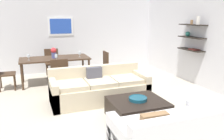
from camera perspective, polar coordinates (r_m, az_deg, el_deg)
name	(u,v)px	position (r m, az deg, el deg)	size (l,w,h in m)	color
ground_plane	(104,105)	(5.22, -1.90, -8.76)	(18.00, 18.00, 0.00)	#BCB29E
back_wall_unit	(80,33)	(8.33, -7.85, 9.16)	(8.40, 0.09, 2.70)	silver
right_wall_shelf_unit	(200,38)	(6.92, 21.00, 7.48)	(0.34, 8.20, 2.70)	silver
sofa_beige	(99,89)	(5.41, -3.18, -4.63)	(2.23, 0.90, 0.78)	beige
loveseat_white	(169,138)	(3.47, 13.84, -15.98)	(1.55, 0.90, 0.78)	white
coffee_table	(137,110)	(4.55, 6.25, -9.70)	(1.04, 0.92, 0.38)	black
decorative_bowl	(138,99)	(4.47, 6.41, -7.03)	(0.35, 0.35, 0.06)	navy
dining_table	(55,60)	(6.93, -13.94, 2.39)	(1.96, 0.90, 0.75)	#422D1E
dining_chair_foot	(59,73)	(6.13, -12.91, -0.69)	(0.44, 0.44, 0.88)	#422D1E
dining_chair_left_near	(3,72)	(6.76, -25.37, -0.36)	(0.44, 0.44, 0.88)	#422D1E
dining_chair_head	(52,61)	(7.80, -14.61, 2.25)	(0.44, 0.44, 0.88)	#422D1E
dining_chair_right_near	(102,64)	(7.05, -2.42, 1.50)	(0.44, 0.44, 0.88)	#422D1E
wine_glass_right_near	(80,53)	(6.90, -8.01, 4.17)	(0.08, 0.08, 0.16)	silver
wine_glass_left_near	(28,56)	(6.75, -19.95, 3.26)	(0.08, 0.08, 0.16)	silver
wine_glass_head	(53,52)	(7.28, -14.38, 4.29)	(0.07, 0.07, 0.16)	silver
wine_glass_foot	(56,56)	(6.51, -13.63, 3.39)	(0.08, 0.08, 0.17)	silver
centerpiece_vase	(54,52)	(6.86, -14.23, 4.25)	(0.16, 0.16, 0.30)	#4C518C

